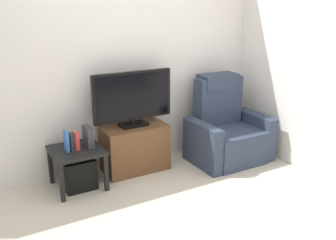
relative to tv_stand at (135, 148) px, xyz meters
name	(u,v)px	position (x,y,z in m)	size (l,w,h in m)	color
ground_plane	(165,202)	(-0.07, -0.87, -0.28)	(6.40, 6.40, 0.00)	beige
wall_back	(118,61)	(-0.07, 0.26, 1.02)	(6.40, 0.06, 2.60)	silver
wall_side	(307,62)	(1.81, -0.87, 1.02)	(0.06, 4.48, 2.60)	silver
tv_stand	(135,148)	(0.00, 0.00, 0.00)	(0.77, 0.41, 0.56)	brown
television	(133,98)	(0.00, 0.02, 0.62)	(0.97, 0.20, 0.65)	black
recliner_armchair	(226,131)	(1.18, -0.26, 0.09)	(0.98, 0.78, 1.08)	#2D384C
side_table	(77,155)	(-0.73, -0.09, 0.10)	(0.54, 0.54, 0.45)	black
subwoofer_box	(78,173)	(-0.73, -0.09, -0.11)	(0.34, 0.34, 0.34)	black
book_leftmost	(67,141)	(-0.83, -0.11, 0.28)	(0.03, 0.11, 0.23)	#3366B2
book_middle	(72,142)	(-0.78, -0.11, 0.26)	(0.04, 0.11, 0.19)	#262626
book_rightmost	(76,141)	(-0.73, -0.11, 0.27)	(0.04, 0.10, 0.19)	red
game_console	(88,137)	(-0.59, -0.08, 0.28)	(0.07, 0.20, 0.22)	#333338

